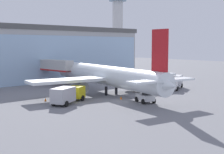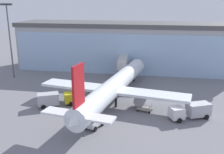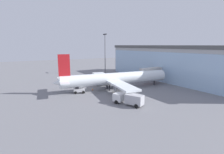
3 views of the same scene
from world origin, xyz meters
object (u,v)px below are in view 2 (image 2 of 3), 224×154
(catering_truck, at_px, (55,99))
(jet_bridge, at_px, (124,61))
(apron_light_mast, at_px, (10,35))
(safety_cone_nose, at_px, (96,114))
(fuel_truck, at_px, (191,111))
(airplane, at_px, (114,87))
(safety_cone_wingtip, at_px, (56,97))
(pushback_tug, at_px, (94,122))
(baggage_cart, at_px, (145,109))

(catering_truck, bearing_deg, jet_bridge, 39.36)
(apron_light_mast, xyz_separation_m, catering_truck, (19.41, -15.87, -9.84))
(catering_truck, distance_m, safety_cone_nose, 9.23)
(apron_light_mast, xyz_separation_m, fuel_truck, (44.81, -15.81, -9.84))
(airplane, height_order, safety_cone_wingtip, airplane)
(apron_light_mast, height_order, pushback_tug, apron_light_mast)
(catering_truck, relative_size, safety_cone_wingtip, 13.53)
(jet_bridge, bearing_deg, baggage_cart, -166.15)
(baggage_cart, relative_size, safety_cone_wingtip, 5.53)
(apron_light_mast, height_order, safety_cone_nose, apron_light_mast)
(apron_light_mast, relative_size, airplane, 0.50)
(jet_bridge, relative_size, safety_cone_wingtip, 27.47)
(safety_cone_nose, bearing_deg, airplane, 74.36)
(safety_cone_wingtip, bearing_deg, jet_bridge, 60.54)
(apron_light_mast, relative_size, fuel_truck, 2.56)
(jet_bridge, distance_m, safety_cone_wingtip, 22.31)
(catering_truck, relative_size, fuel_truck, 1.00)
(jet_bridge, bearing_deg, safety_cone_nose, 172.97)
(catering_truck, xyz_separation_m, safety_cone_wingtip, (-1.74, 4.04, -1.19))
(jet_bridge, xyz_separation_m, safety_cone_nose, (-0.21, -25.49, -4.04))
(catering_truck, xyz_separation_m, fuel_truck, (25.40, 0.06, 0.00))
(jet_bridge, bearing_deg, catering_truck, 152.06)
(airplane, distance_m, safety_cone_nose, 7.56)
(airplane, height_order, baggage_cart, airplane)
(baggage_cart, xyz_separation_m, safety_cone_wingtip, (-18.91, 2.71, -0.23))
(catering_truck, height_order, fuel_truck, same)
(jet_bridge, distance_m, airplane, 18.94)
(pushback_tug, height_order, safety_cone_wingtip, pushback_tug)
(jet_bridge, height_order, baggage_cart, jet_bridge)
(safety_cone_nose, height_order, safety_cone_wingtip, same)
(fuel_truck, xyz_separation_m, safety_cone_wingtip, (-27.14, 3.98, -1.19))
(jet_bridge, relative_size, baggage_cart, 4.96)
(fuel_truck, bearing_deg, jet_bridge, -83.20)
(airplane, distance_m, baggage_cart, 7.67)
(baggage_cart, bearing_deg, safety_cone_nose, -145.79)
(airplane, height_order, pushback_tug, airplane)
(jet_bridge, xyz_separation_m, fuel_truck, (16.34, -23.09, -2.84))
(fuel_truck, distance_m, safety_cone_wingtip, 27.45)
(safety_cone_nose, xyz_separation_m, safety_cone_wingtip, (-10.59, 6.39, 0.00))
(apron_light_mast, distance_m, pushback_tug, 38.60)
(fuel_truck, distance_m, pushback_tug, 17.08)
(jet_bridge, distance_m, catering_truck, 25.02)
(fuel_truck, height_order, safety_cone_nose, fuel_truck)
(fuel_truck, bearing_deg, airplane, -44.60)
(fuel_truck, distance_m, safety_cone_nose, 16.76)
(apron_light_mast, height_order, airplane, apron_light_mast)
(fuel_truck, xyz_separation_m, safety_cone_nose, (-16.55, -2.40, -1.19))
(fuel_truck, bearing_deg, pushback_tug, -3.89)
(airplane, relative_size, pushback_tug, 10.71)
(airplane, xyz_separation_m, pushback_tug, (-0.83, -11.35, -2.38))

